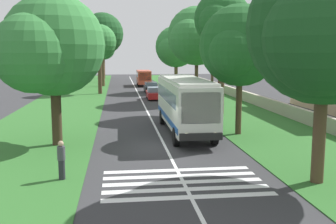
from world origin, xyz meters
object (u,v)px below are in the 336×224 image
at_px(roadside_tree_left_4, 103,49).
at_px(roadside_tree_right_3, 221,21).
at_px(roadside_tree_right_0, 175,48).
at_px(roadside_tree_right_1, 321,32).
at_px(utility_pole, 212,68).
at_px(roadside_tree_left_0, 101,36).
at_px(roadside_tree_left_1, 49,48).
at_px(trailing_car_0, 154,94).
at_px(trailing_car_1, 151,88).
at_px(roadside_tree_left_2, 98,43).
at_px(roadside_tree_left_3, 101,35).
at_px(trailing_minibus_0, 144,76).
at_px(pedestrian, 61,160).
at_px(coach_bus, 184,102).
at_px(roadside_tree_right_2, 238,48).
at_px(roadside_tree_right_4, 195,38).

relative_size(roadside_tree_left_4, roadside_tree_right_3, 0.82).
height_order(roadside_tree_right_0, roadside_tree_right_1, roadside_tree_right_1).
height_order(roadside_tree_right_1, utility_pole, roadside_tree_right_1).
distance_m(roadside_tree_left_0, roadside_tree_left_1, 52.71).
xyz_separation_m(trailing_car_0, roadside_tree_left_0, (29.32, 7.18, 7.88)).
relative_size(trailing_car_1, roadside_tree_right_1, 0.45).
height_order(roadside_tree_left_2, roadside_tree_left_3, roadside_tree_left_3).
xyz_separation_m(trailing_minibus_0, pedestrian, (-49.43, 6.71, -0.64)).
bearing_deg(roadside_tree_left_2, roadside_tree_right_1, -164.76).
bearing_deg(trailing_car_1, roadside_tree_left_1, 165.16).
height_order(roadside_tree_left_2, pedestrian, roadside_tree_left_2).
relative_size(coach_bus, roadside_tree_left_3, 0.95).
relative_size(roadside_tree_left_4, pedestrian, 5.19).
bearing_deg(trailing_car_1, roadside_tree_right_2, -173.53).
relative_size(trailing_car_1, roadside_tree_left_3, 0.37).
height_order(trailing_car_0, trailing_car_1, same).
xyz_separation_m(roadside_tree_left_2, roadside_tree_left_3, (12.41, 0.01, 1.54)).
bearing_deg(roadside_tree_left_2, trailing_minibus_0, -28.30).
relative_size(trailing_car_0, roadside_tree_right_4, 0.41).
xyz_separation_m(trailing_car_0, roadside_tree_left_1, (-23.31, 8.11, 5.03)).
distance_m(trailing_car_1, roadside_tree_right_4, 13.63).
bearing_deg(roadside_tree_right_2, roadside_tree_right_3, -6.94).
distance_m(roadside_tree_right_2, utility_pole, 8.24).
relative_size(roadside_tree_left_0, roadside_tree_left_4, 1.34).
xyz_separation_m(roadside_tree_left_2, roadside_tree_right_4, (-10.11, -10.92, 0.34)).
bearing_deg(trailing_minibus_0, roadside_tree_left_2, 151.70).
distance_m(coach_bus, roadside_tree_left_4, 60.13).
bearing_deg(roadside_tree_left_3, roadside_tree_left_0, 2.56).
height_order(roadside_tree_left_1, roadside_tree_right_4, roadside_tree_right_4).
bearing_deg(roadside_tree_right_0, roadside_tree_left_4, 19.36).
relative_size(roadside_tree_left_4, roadside_tree_right_2, 1.02).
bearing_deg(roadside_tree_right_3, roadside_tree_left_1, 130.49).
xyz_separation_m(roadside_tree_right_2, roadside_tree_right_4, (18.05, -0.59, 1.29)).
bearing_deg(pedestrian, trailing_car_0, -12.65).
relative_size(roadside_tree_left_1, roadside_tree_right_2, 1.03).
distance_m(roadside_tree_left_3, roadside_tree_left_4, 19.96).
bearing_deg(roadside_tree_left_2, roadside_tree_right_4, -132.81).
xyz_separation_m(roadside_tree_right_3, roadside_tree_right_4, (9.29, 0.48, -1.10)).
relative_size(trailing_car_1, roadside_tree_left_0, 0.37).
bearing_deg(roadside_tree_right_0, roadside_tree_right_1, -179.74).
bearing_deg(roadside_tree_right_1, roadside_tree_right_4, -0.76).
bearing_deg(utility_pole, trailing_car_1, 9.48).
relative_size(roadside_tree_left_3, roadside_tree_left_4, 1.34).
bearing_deg(trailing_car_0, roadside_tree_left_1, 160.82).
height_order(trailing_car_0, roadside_tree_right_0, roadside_tree_right_0).
distance_m(roadside_tree_right_1, roadside_tree_right_4, 28.58).
distance_m(roadside_tree_left_4, roadside_tree_right_3, 53.05).
bearing_deg(roadside_tree_left_1, roadside_tree_right_0, -20.31).
bearing_deg(trailing_minibus_0, roadside_tree_right_0, -161.86).
xyz_separation_m(roadside_tree_right_3, utility_pole, (-0.68, 0.84, -4.00)).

